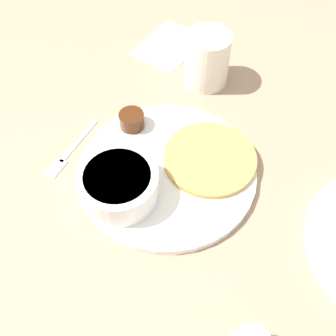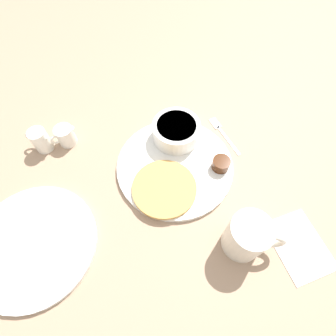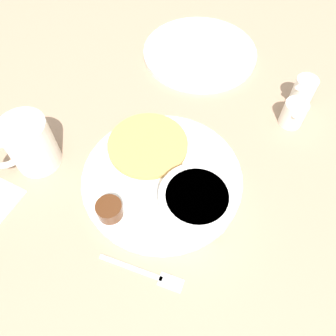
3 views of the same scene
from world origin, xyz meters
name	(u,v)px [view 3 (image 3 of 3)]	position (x,y,z in m)	size (l,w,h in m)	color
ground_plane	(162,179)	(0.00, 0.00, 0.00)	(4.00, 4.00, 0.00)	#9E7F66
plate	(162,178)	(0.00, 0.00, 0.01)	(0.28, 0.28, 0.01)	white
pancake_stack	(148,145)	(0.06, -0.04, 0.02)	(0.15, 0.15, 0.01)	tan
bowl	(196,202)	(-0.08, 0.02, 0.04)	(0.12, 0.12, 0.05)	white
syrup_cup	(110,210)	(0.03, 0.10, 0.03)	(0.04, 0.04, 0.03)	#47230F
butter_ramekin	(197,219)	(-0.09, 0.05, 0.03)	(0.05, 0.05, 0.04)	white
coffee_mug	(29,145)	(0.21, 0.09, 0.05)	(0.08, 0.11, 0.10)	silver
creamer_pitcher_near	(294,113)	(-0.14, -0.25, 0.03)	(0.04, 0.06, 0.05)	white
creamer_pitcher_far	(303,92)	(-0.14, -0.31, 0.03)	(0.04, 0.06, 0.07)	white
fork	(150,275)	(-0.08, 0.15, 0.00)	(0.13, 0.04, 0.00)	silver
far_plate	(200,52)	(0.11, -0.33, 0.01)	(0.26, 0.26, 0.01)	white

